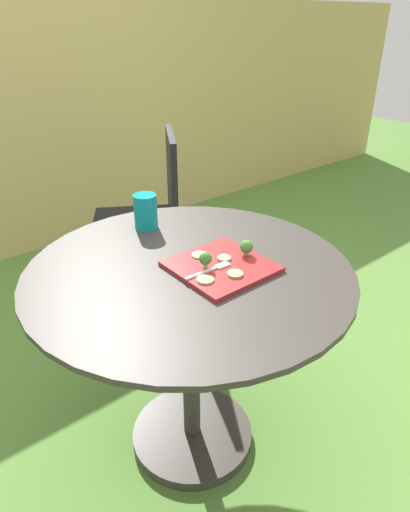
# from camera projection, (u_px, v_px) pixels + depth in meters

# --- Properties ---
(ground_plane) EXTENTS (12.00, 12.00, 0.00)m
(ground_plane) POSITION_uv_depth(u_px,v_px,m) (192.00, 437.00, 1.67)
(ground_plane) COLOR #568438
(patio_table) EXTENTS (0.98, 0.98, 0.73)m
(patio_table) POSITION_uv_depth(u_px,v_px,m) (190.00, 332.00, 1.44)
(patio_table) COLOR #38332D
(patio_table) RESTS_ON ground_plane
(patio_chair) EXTENTS (0.61, 0.61, 0.90)m
(patio_chair) POSITION_uv_depth(u_px,v_px,m) (152.00, 207.00, 2.31)
(patio_chair) COLOR black
(patio_chair) RESTS_ON ground_plane
(salad_plate) EXTENTS (0.27, 0.27, 0.01)m
(salad_plate) POSITION_uv_depth(u_px,v_px,m) (221.00, 266.00, 1.32)
(salad_plate) COLOR maroon
(salad_plate) RESTS_ON patio_table
(drinking_glass) EXTENTS (0.08, 0.08, 0.12)m
(drinking_glass) POSITION_uv_depth(u_px,v_px,m) (146.00, 213.00, 1.56)
(drinking_glass) COLOR #0F8C93
(drinking_glass) RESTS_ON patio_table
(fork) EXTENTS (0.15, 0.03, 0.00)m
(fork) POSITION_uv_depth(u_px,v_px,m) (212.00, 269.00, 1.29)
(fork) COLOR silver
(fork) RESTS_ON salad_plate
(broccoli_floret_0) EXTENTS (0.04, 0.04, 0.05)m
(broccoli_floret_0) POSITION_uv_depth(u_px,v_px,m) (205.00, 259.00, 1.28)
(broccoli_floret_0) COLOR #99B770
(broccoli_floret_0) RESTS_ON salad_plate
(broccoli_floret_1) EXTENTS (0.04, 0.04, 0.05)m
(broccoli_floret_1) POSITION_uv_depth(u_px,v_px,m) (246.00, 247.00, 1.36)
(broccoli_floret_1) COLOR #99B770
(broccoli_floret_1) RESTS_ON salad_plate
(cucumber_slice_0) EXTENTS (0.05, 0.05, 0.01)m
(cucumber_slice_0) POSITION_uv_depth(u_px,v_px,m) (235.00, 274.00, 1.26)
(cucumber_slice_0) COLOR #8EB766
(cucumber_slice_0) RESTS_ON salad_plate
(cucumber_slice_1) EXTENTS (0.05, 0.05, 0.01)m
(cucumber_slice_1) POSITION_uv_depth(u_px,v_px,m) (205.00, 280.00, 1.23)
(cucumber_slice_1) COLOR #8EB766
(cucumber_slice_1) RESTS_ON salad_plate
(cucumber_slice_2) EXTENTS (0.05, 0.05, 0.01)m
(cucumber_slice_2) POSITION_uv_depth(u_px,v_px,m) (200.00, 255.00, 1.36)
(cucumber_slice_2) COLOR #8EB766
(cucumber_slice_2) RESTS_ON salad_plate
(cucumber_slice_3) EXTENTS (0.04, 0.04, 0.01)m
(cucumber_slice_3) POSITION_uv_depth(u_px,v_px,m) (224.00, 258.00, 1.34)
(cucumber_slice_3) COLOR #8EB766
(cucumber_slice_3) RESTS_ON salad_plate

